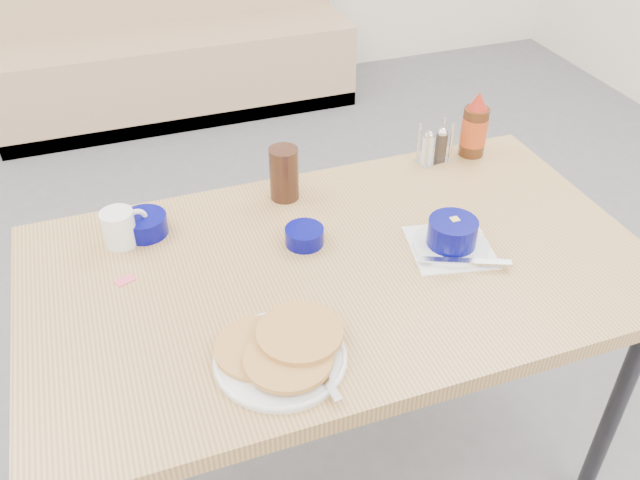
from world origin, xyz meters
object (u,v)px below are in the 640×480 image
object	(u,v)px
dining_table	(340,285)
grits_setting	(452,237)
creamer_bowl	(145,225)
butter_bowl	(304,236)
pancake_plate	(281,352)
condiment_caddy	(434,148)
amber_tumbler	(284,174)
syrup_bottle	(474,128)
coffee_mug	(120,227)
booth_bench	(172,46)

from	to	relation	value
dining_table	grits_setting	size ratio (longest dim) A/B	6.05
creamer_bowl	butter_bowl	world-z (taller)	creamer_bowl
dining_table	creamer_bowl	distance (m)	0.49
pancake_plate	condiment_caddy	size ratio (longest dim) A/B	2.34
dining_table	amber_tumbler	size ratio (longest dim) A/B	10.03
pancake_plate	syrup_bottle	distance (m)	0.94
creamer_bowl	syrup_bottle	world-z (taller)	syrup_bottle
coffee_mug	butter_bowl	xyz separation A→B (m)	(0.40, -0.15, -0.02)
dining_table	coffee_mug	distance (m)	0.53
booth_bench	creamer_bowl	bearing A→B (deg)	-99.91
creamer_bowl	dining_table	bearing A→B (deg)	-34.01
dining_table	grits_setting	distance (m)	0.28
coffee_mug	butter_bowl	size ratio (longest dim) A/B	1.21
grits_setting	creamer_bowl	bearing A→B (deg)	155.57
grits_setting	amber_tumbler	distance (m)	0.45
amber_tumbler	condiment_caddy	size ratio (longest dim) A/B	1.22
creamer_bowl	amber_tumbler	size ratio (longest dim) A/B	0.77
pancake_plate	syrup_bottle	xyz separation A→B (m)	(0.74, 0.57, 0.06)
pancake_plate	creamer_bowl	xyz separation A→B (m)	(-0.19, 0.50, 0.01)
dining_table	pancake_plate	bearing A→B (deg)	-132.20
dining_table	amber_tumbler	distance (m)	0.33
condiment_caddy	pancake_plate	bearing A→B (deg)	-143.62
coffee_mug	condiment_caddy	size ratio (longest dim) A/B	0.97
coffee_mug	syrup_bottle	bearing A→B (deg)	5.41
amber_tumbler	syrup_bottle	xyz separation A→B (m)	(0.56, 0.03, 0.01)
coffee_mug	grits_setting	size ratio (longest dim) A/B	0.48
grits_setting	condiment_caddy	world-z (taller)	condiment_caddy
booth_bench	dining_table	bearing A→B (deg)	-90.00
coffee_mug	creamer_bowl	bearing A→B (deg)	19.91
syrup_bottle	booth_bench	bearing A→B (deg)	103.53
pancake_plate	condiment_caddy	bearing A→B (deg)	42.75
creamer_bowl	amber_tumbler	distance (m)	0.37
coffee_mug	amber_tumbler	xyz separation A→B (m)	(0.42, 0.06, 0.03)
grits_setting	amber_tumbler	xyz separation A→B (m)	(-0.30, 0.34, 0.04)
booth_bench	dining_table	distance (m)	2.56
amber_tumbler	pancake_plate	bearing A→B (deg)	-107.95
creamer_bowl	coffee_mug	bearing A→B (deg)	-160.09
coffee_mug	condiment_caddy	bearing A→B (deg)	6.15
booth_bench	condiment_caddy	bearing A→B (deg)	-79.46
butter_bowl	condiment_caddy	size ratio (longest dim) A/B	0.80
pancake_plate	butter_bowl	size ratio (longest dim) A/B	2.93
booth_bench	condiment_caddy	size ratio (longest dim) A/B	16.64
dining_table	syrup_bottle	distance (m)	0.64
booth_bench	coffee_mug	world-z (taller)	booth_bench
amber_tumbler	creamer_bowl	bearing A→B (deg)	-173.96
condiment_caddy	booth_bench	bearing A→B (deg)	94.17
coffee_mug	amber_tumbler	world-z (taller)	amber_tumbler
booth_bench	amber_tumbler	bearing A→B (deg)	-90.92
amber_tumbler	grits_setting	bearing A→B (deg)	-48.54
grits_setting	creamer_bowl	xyz separation A→B (m)	(-0.66, 0.30, -0.01)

